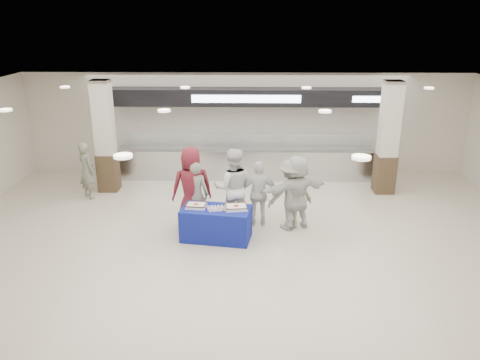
{
  "coord_description": "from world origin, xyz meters",
  "views": [
    {
      "loc": [
        0.09,
        -8.64,
        4.84
      ],
      "look_at": [
        -0.11,
        1.6,
        1.24
      ],
      "focal_mm": 35.0,
      "sensor_mm": 36.0,
      "label": 1
    }
  ],
  "objects_px": {
    "cupcake_tray": "(217,208)",
    "sheet_cake_right": "(236,207)",
    "sheet_cake_left": "(196,205)",
    "chef_tall": "(233,188)",
    "civilian_maroon": "(192,187)",
    "soldier_b": "(291,194)",
    "chef_short": "(259,194)",
    "civilian_white": "(297,192)",
    "display_table": "(216,224)",
    "soldier_a": "(196,195)",
    "soldier_bg": "(87,170)"
  },
  "relations": [
    {
      "from": "soldier_a",
      "to": "chef_short",
      "type": "relative_size",
      "value": 1.03
    },
    {
      "from": "sheet_cake_right",
      "to": "chef_short",
      "type": "height_order",
      "value": "chef_short"
    },
    {
      "from": "civilian_maroon",
      "to": "soldier_b",
      "type": "bearing_deg",
      "value": 165.17
    },
    {
      "from": "sheet_cake_right",
      "to": "chef_tall",
      "type": "distance_m",
      "value": 0.82
    },
    {
      "from": "display_table",
      "to": "cupcake_tray",
      "type": "height_order",
      "value": "cupcake_tray"
    },
    {
      "from": "chef_short",
      "to": "cupcake_tray",
      "type": "bearing_deg",
      "value": 42.27
    },
    {
      "from": "sheet_cake_left",
      "to": "civilian_white",
      "type": "height_order",
      "value": "civilian_white"
    },
    {
      "from": "civilian_maroon",
      "to": "chef_short",
      "type": "relative_size",
      "value": 1.22
    },
    {
      "from": "civilian_maroon",
      "to": "soldier_a",
      "type": "height_order",
      "value": "civilian_maroon"
    },
    {
      "from": "cupcake_tray",
      "to": "civilian_white",
      "type": "height_order",
      "value": "civilian_white"
    },
    {
      "from": "cupcake_tray",
      "to": "chef_short",
      "type": "bearing_deg",
      "value": 41.0
    },
    {
      "from": "civilian_maroon",
      "to": "chef_short",
      "type": "bearing_deg",
      "value": 168.43
    },
    {
      "from": "display_table",
      "to": "chef_short",
      "type": "distance_m",
      "value": 1.33
    },
    {
      "from": "civilian_maroon",
      "to": "soldier_a",
      "type": "bearing_deg",
      "value": 124.45
    },
    {
      "from": "display_table",
      "to": "sheet_cake_left",
      "type": "distance_m",
      "value": 0.62
    },
    {
      "from": "display_table",
      "to": "sheet_cake_left",
      "type": "bearing_deg",
      "value": -178.96
    },
    {
      "from": "sheet_cake_left",
      "to": "cupcake_tray",
      "type": "bearing_deg",
      "value": -13.44
    },
    {
      "from": "sheet_cake_left",
      "to": "soldier_a",
      "type": "xyz_separation_m",
      "value": [
        -0.07,
        0.58,
        0.04
      ]
    },
    {
      "from": "civilian_maroon",
      "to": "sheet_cake_left",
      "type": "bearing_deg",
      "value": 90.82
    },
    {
      "from": "soldier_b",
      "to": "civilian_white",
      "type": "relative_size",
      "value": 0.94
    },
    {
      "from": "sheet_cake_left",
      "to": "chef_tall",
      "type": "relative_size",
      "value": 0.25
    },
    {
      "from": "sheet_cake_right",
      "to": "soldier_a",
      "type": "relative_size",
      "value": 0.31
    },
    {
      "from": "civilian_white",
      "to": "display_table",
      "type": "bearing_deg",
      "value": -4.88
    },
    {
      "from": "soldier_b",
      "to": "soldier_bg",
      "type": "xyz_separation_m",
      "value": [
        -5.5,
        1.84,
        -0.05
      ]
    },
    {
      "from": "chef_tall",
      "to": "display_table",
      "type": "bearing_deg",
      "value": 61.85
    },
    {
      "from": "civilian_maroon",
      "to": "chef_short",
      "type": "distance_m",
      "value": 1.62
    },
    {
      "from": "sheet_cake_left",
      "to": "civilian_maroon",
      "type": "bearing_deg",
      "value": 104.32
    },
    {
      "from": "sheet_cake_left",
      "to": "chef_short",
      "type": "xyz_separation_m",
      "value": [
        1.44,
        0.72,
        0.01
      ]
    },
    {
      "from": "chef_tall",
      "to": "soldier_b",
      "type": "distance_m",
      "value": 1.39
    },
    {
      "from": "display_table",
      "to": "sheet_cake_left",
      "type": "xyz_separation_m",
      "value": [
        -0.45,
        0.06,
        0.42
      ]
    },
    {
      "from": "cupcake_tray",
      "to": "soldier_b",
      "type": "relative_size",
      "value": 0.25
    },
    {
      "from": "sheet_cake_left",
      "to": "chef_tall",
      "type": "distance_m",
      "value": 1.09
    },
    {
      "from": "sheet_cake_left",
      "to": "civilian_maroon",
      "type": "relative_size",
      "value": 0.24
    },
    {
      "from": "display_table",
      "to": "chef_tall",
      "type": "distance_m",
      "value": 1.04
    },
    {
      "from": "chef_tall",
      "to": "civilian_white",
      "type": "distance_m",
      "value": 1.52
    },
    {
      "from": "sheet_cake_right",
      "to": "soldier_a",
      "type": "distance_m",
      "value": 1.18
    },
    {
      "from": "cupcake_tray",
      "to": "chef_tall",
      "type": "xyz_separation_m",
      "value": [
        0.33,
        0.83,
        0.18
      ]
    },
    {
      "from": "display_table",
      "to": "civilian_white",
      "type": "xyz_separation_m",
      "value": [
        1.87,
        0.64,
        0.53
      ]
    },
    {
      "from": "soldier_a",
      "to": "soldier_b",
      "type": "relative_size",
      "value": 0.98
    },
    {
      "from": "cupcake_tray",
      "to": "civilian_maroon",
      "type": "distance_m",
      "value": 1.03
    },
    {
      "from": "cupcake_tray",
      "to": "sheet_cake_right",
      "type": "bearing_deg",
      "value": 3.36
    },
    {
      "from": "soldier_a",
      "to": "soldier_bg",
      "type": "height_order",
      "value": "soldier_a"
    },
    {
      "from": "cupcake_tray",
      "to": "chef_short",
      "type": "relative_size",
      "value": 0.26
    },
    {
      "from": "cupcake_tray",
      "to": "chef_short",
      "type": "distance_m",
      "value": 1.27
    },
    {
      "from": "sheet_cake_left",
      "to": "civilian_white",
      "type": "bearing_deg",
      "value": 13.96
    },
    {
      "from": "sheet_cake_left",
      "to": "civilian_maroon",
      "type": "xyz_separation_m",
      "value": [
        -0.17,
        0.66,
        0.19
      ]
    },
    {
      "from": "chef_tall",
      "to": "chef_short",
      "type": "relative_size",
      "value": 1.19
    },
    {
      "from": "display_table",
      "to": "soldier_a",
      "type": "bearing_deg",
      "value": 138.33
    },
    {
      "from": "chef_tall",
      "to": "soldier_bg",
      "type": "xyz_separation_m",
      "value": [
        -4.12,
        1.74,
        -0.16
      ]
    },
    {
      "from": "civilian_white",
      "to": "soldier_bg",
      "type": "bearing_deg",
      "value": -42.22
    }
  ]
}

